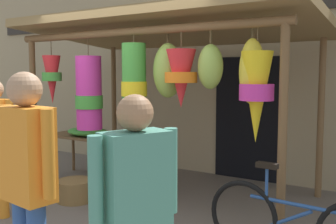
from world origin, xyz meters
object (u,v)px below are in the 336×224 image
object	(u,v)px
display_table	(88,140)
shopper_by_bananas	(136,206)
flower_heap_on_table	(88,132)
folding_chair	(132,164)
wicker_basket_by_table	(75,190)
vendor_in_orange	(28,175)
wicker_basket_spare	(18,181)

from	to	relation	value
display_table	shopper_by_bananas	size ratio (longest dim) A/B	0.84
flower_heap_on_table	shopper_by_bananas	world-z (taller)	shopper_by_bananas
flower_heap_on_table	folding_chair	size ratio (longest dim) A/B	0.89
shopper_by_bananas	folding_chair	bearing A→B (deg)	128.04
folding_chair	wicker_basket_by_table	world-z (taller)	folding_chair
flower_heap_on_table	shopper_by_bananas	distance (m)	4.16
flower_heap_on_table	vendor_in_orange	size ratio (longest dim) A/B	0.43
vendor_in_orange	flower_heap_on_table	bearing A→B (deg)	127.36
display_table	wicker_basket_spare	bearing A→B (deg)	-122.00
wicker_basket_by_table	shopper_by_bananas	size ratio (longest dim) A/B	0.31
display_table	shopper_by_bananas	world-z (taller)	shopper_by_bananas
wicker_basket_by_table	wicker_basket_spare	size ratio (longest dim) A/B	1.21
folding_chair	shopper_by_bananas	size ratio (longest dim) A/B	0.52
shopper_by_bananas	display_table	bearing A→B (deg)	137.59
folding_chair	vendor_in_orange	size ratio (longest dim) A/B	0.48
display_table	wicker_basket_by_table	xyz separation A→B (m)	(0.65, -0.94, -0.51)
folding_chair	vendor_in_orange	xyz separation A→B (m)	(1.00, -2.46, 0.53)
wicker_basket_spare	vendor_in_orange	bearing A→B (deg)	-35.51
display_table	folding_chair	size ratio (longest dim) A/B	1.61
display_table	folding_chair	xyz separation A→B (m)	(1.30, -0.51, -0.15)
wicker_basket_by_table	display_table	bearing A→B (deg)	124.97
display_table	vendor_in_orange	xyz separation A→B (m)	(2.30, -2.97, 0.38)
wicker_basket_by_table	vendor_in_orange	world-z (taller)	vendor_in_orange
folding_chair	vendor_in_orange	bearing A→B (deg)	-67.86
folding_chair	wicker_basket_spare	xyz separation A→B (m)	(-1.88, -0.41, -0.41)
flower_heap_on_table	wicker_basket_by_table	size ratio (longest dim) A/B	1.48
vendor_in_orange	shopper_by_bananas	world-z (taller)	vendor_in_orange
wicker_basket_by_table	vendor_in_orange	xyz separation A→B (m)	(1.65, -2.04, 0.89)
flower_heap_on_table	folding_chair	distance (m)	1.33
display_table	wicker_basket_spare	distance (m)	1.22
display_table	folding_chair	distance (m)	1.41
flower_heap_on_table	wicker_basket_spare	xyz separation A→B (m)	(-0.66, -0.85, -0.70)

